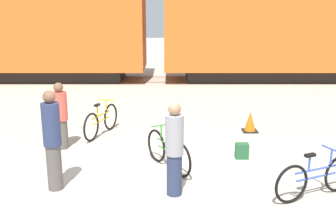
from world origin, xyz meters
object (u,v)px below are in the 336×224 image
at_px(bicycle_green, 167,151).
at_px(person_in_navy, 51,140).
at_px(bicycle_yellow, 100,121).
at_px(person_in_red, 59,116).
at_px(traffic_cone, 249,122).
at_px(bicycle_blue, 315,177).
at_px(backpack, 241,151).
at_px(person_in_grey, 173,149).
at_px(freight_train, 153,16).

relative_size(bicycle_green, person_in_navy, 0.79).
xyz_separation_m(bicycle_yellow, person_in_navy, (-0.32, -3.20, 0.55)).
height_order(person_in_red, traffic_cone, person_in_red).
xyz_separation_m(bicycle_blue, traffic_cone, (-0.36, 3.84, -0.11)).
bearing_deg(bicycle_green, backpack, 19.74).
height_order(person_in_grey, traffic_cone, person_in_grey).
height_order(bicycle_blue, person_in_navy, person_in_navy).
bearing_deg(backpack, traffic_cone, 73.66).
distance_m(freight_train, person_in_red, 9.88).
height_order(bicycle_green, person_in_red, person_in_red).
bearing_deg(person_in_red, person_in_grey, -175.37).
relative_size(bicycle_green, bicycle_yellow, 0.86).
height_order(bicycle_yellow, backpack, bicycle_yellow).
xyz_separation_m(freight_train, bicycle_blue, (3.19, -11.98, -2.55)).
height_order(freight_train, bicycle_yellow, freight_train).
bearing_deg(freight_train, person_in_navy, -96.99).
bearing_deg(person_in_navy, backpack, 121.09).
bearing_deg(freight_train, traffic_cone, -70.86).
height_order(freight_train, person_in_navy, freight_train).
bearing_deg(bicycle_green, traffic_cone, 49.27).
xyz_separation_m(freight_train, person_in_red, (-1.88, -9.47, -2.13)).
distance_m(person_in_red, traffic_cone, 4.92).
bearing_deg(person_in_red, person_in_navy, 148.97).
bearing_deg(bicycle_blue, person_in_grey, 177.52).
bearing_deg(person_in_red, backpack, -141.78).
relative_size(person_in_navy, person_in_red, 1.16).
distance_m(person_in_navy, person_in_red, 2.24).
distance_m(person_in_grey, traffic_cone, 4.32).
bearing_deg(bicycle_yellow, bicycle_green, -52.53).
relative_size(bicycle_blue, person_in_grey, 0.98).
distance_m(freight_train, bicycle_green, 11.02).
bearing_deg(bicycle_yellow, bicycle_blue, -39.39).
relative_size(bicycle_yellow, person_in_grey, 1.00).
height_order(freight_train, traffic_cone, freight_train).
relative_size(bicycle_blue, backpack, 4.82).
bearing_deg(person_in_red, bicycle_blue, -159.09).
bearing_deg(traffic_cone, freight_train, 109.14).
relative_size(freight_train, bicycle_yellow, 16.03).
bearing_deg(backpack, person_in_red, 170.91).
height_order(bicycle_yellow, person_in_red, person_in_red).
bearing_deg(person_in_red, freight_train, -53.94).
distance_m(freight_train, traffic_cone, 9.02).
relative_size(freight_train, bicycle_blue, 16.45).
xyz_separation_m(person_in_navy, backpack, (3.68, 1.53, -0.76)).
bearing_deg(person_in_red, traffic_cone, -117.04).
xyz_separation_m(person_in_navy, person_in_red, (-0.45, 2.19, -0.15)).
bearing_deg(bicycle_yellow, person_in_navy, -95.70).
xyz_separation_m(backpack, traffic_cone, (0.58, 1.98, 0.08)).
bearing_deg(bicycle_green, person_in_grey, -84.49).
height_order(bicycle_blue, traffic_cone, bicycle_blue).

